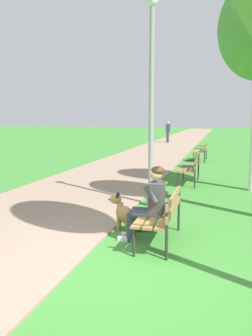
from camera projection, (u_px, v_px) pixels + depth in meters
name	position (u px, v px, depth m)	size (l,w,h in m)	color
ground_plane	(105.00, 267.00, 4.84)	(120.00, 120.00, 0.00)	#3D8433
paved_path	(176.00, 142.00, 28.31)	(3.70, 60.00, 0.04)	gray
park_bench_near	(162.00, 212.00, 5.71)	(0.55, 1.50, 0.85)	olive
park_bench_mid	(191.00, 167.00, 10.78)	(0.55, 1.50, 0.85)	olive
park_bench_far	(202.00, 150.00, 16.26)	(0.55, 1.50, 0.85)	olive
person_seated_on_near_bench	(150.00, 201.00, 5.75)	(0.74, 0.49, 1.25)	#33384C
dog_shepherd	(128.00, 216.00, 6.36)	(0.83, 0.30, 0.71)	#B27F47
lamp_post_near	(151.00, 99.00, 7.84)	(0.24, 0.24, 4.66)	gray
pedestrian_distant	(168.00, 132.00, 26.99)	(0.32, 0.22, 1.65)	#383842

